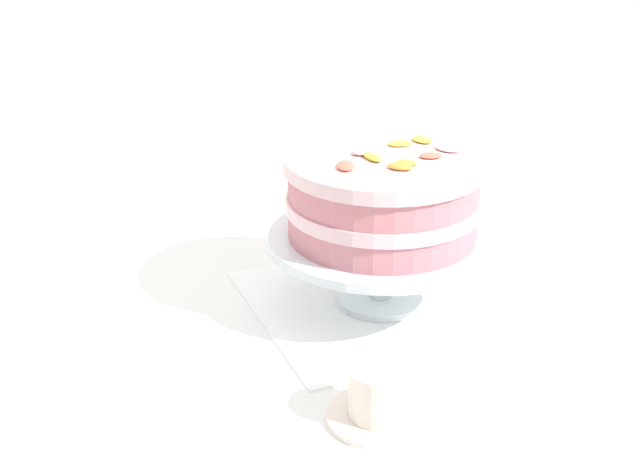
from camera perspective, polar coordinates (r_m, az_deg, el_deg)
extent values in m
cube|color=white|center=(1.23, -2.47, -6.09)|extent=(1.40, 1.00, 0.03)
cylinder|color=brown|center=(1.92, 13.16, -7.74)|extent=(0.06, 0.06, 0.71)
cube|color=white|center=(1.26, 3.58, -4.50)|extent=(0.36, 0.36, 0.00)
cylinder|color=silver|center=(1.25, 3.59, -4.23)|extent=(0.11, 0.11, 0.01)
cylinder|color=silver|center=(1.24, 3.64, -2.49)|extent=(0.03, 0.03, 0.07)
cylinder|color=silver|center=(1.22, 3.69, -0.64)|extent=(0.29, 0.29, 0.01)
cylinder|color=#CC7A84|center=(1.21, 3.72, 0.38)|extent=(0.24, 0.24, 0.03)
cylinder|color=beige|center=(1.20, 3.75, 1.53)|extent=(0.24, 0.24, 0.02)
cylinder|color=#CC7A84|center=(1.19, 3.78, 2.70)|extent=(0.24, 0.24, 0.03)
cylinder|color=beige|center=(1.18, 3.82, 3.90)|extent=(0.25, 0.25, 0.02)
ellipsoid|color=yellow|center=(1.16, 3.14, 4.28)|extent=(0.02, 0.04, 0.01)
ellipsoid|color=yellow|center=(1.22, 4.78, 5.07)|extent=(0.03, 0.03, 0.00)
ellipsoid|color=pink|center=(1.18, 2.56, 4.56)|extent=(0.03, 0.02, 0.01)
ellipsoid|color=orange|center=(1.13, 4.78, 3.70)|extent=(0.04, 0.04, 0.01)
ellipsoid|color=#E56B51|center=(1.13, 1.54, 3.76)|extent=(0.03, 0.04, 0.01)
ellipsoid|color=yellow|center=(1.15, 5.18, 3.94)|extent=(0.03, 0.03, 0.00)
ellipsoid|color=#E56B51|center=(1.18, 6.60, 4.33)|extent=(0.03, 0.02, 0.00)
ellipsoid|color=pink|center=(1.20, 7.56, 4.72)|extent=(0.04, 0.04, 0.00)
ellipsoid|color=yellow|center=(1.23, 6.10, 5.27)|extent=(0.03, 0.04, 0.01)
cylinder|color=silver|center=(1.04, 3.59, -11.07)|extent=(0.12, 0.12, 0.01)
cylinder|color=silver|center=(1.02, 3.64, -9.61)|extent=(0.07, 0.07, 0.06)
torus|color=silver|center=(1.03, 6.05, -9.12)|extent=(0.03, 0.01, 0.03)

